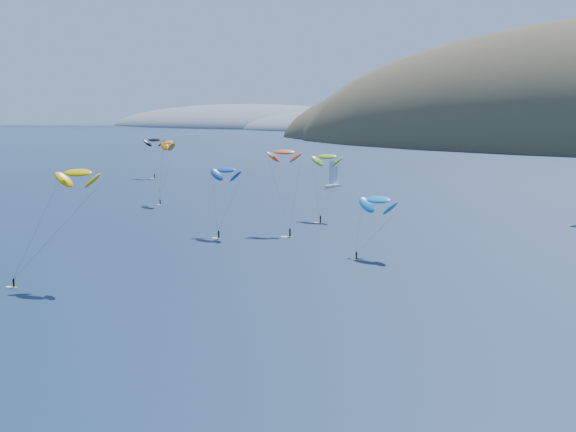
{
  "coord_description": "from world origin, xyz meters",
  "views": [
    {
      "loc": [
        81.1,
        -53.89,
        31.96
      ],
      "look_at": [
        -1.8,
        80.0,
        9.0
      ],
      "focal_mm": 50.0,
      "sensor_mm": 36.0,
      "label": 1
    }
  ],
  "objects": [
    {
      "name": "kitesurfer_9",
      "position": [
        -22.23,
        111.37,
        19.21
      ],
      "size": [
        11.67,
        11.84,
        21.51
      ],
      "rotation": [
        0.0,
        0.0,
        0.44
      ],
      "color": "yellow",
      "rests_on": "ground"
    },
    {
      "name": "kitesurfer_3",
      "position": [
        -23.73,
        135.52,
        16.64
      ],
      "size": [
        8.83,
        12.14,
        19.12
      ],
      "rotation": [
        0.0,
        0.0,
        0.03
      ],
      "color": "yellow",
      "rests_on": "ground"
    },
    {
      "name": "kitesurfer_2",
      "position": [
        -23.4,
        45.17,
        19.26
      ],
      "size": [
        11.29,
        13.02,
        21.65
      ],
      "rotation": [
        0.0,
        0.0,
        0.21
      ],
      "color": "yellow",
      "rests_on": "ground"
    },
    {
      "name": "sailboat",
      "position": [
        -59.4,
        204.49,
        0.92
      ],
      "size": [
        8.96,
        7.71,
        10.95
      ],
      "rotation": [
        0.0,
        0.0,
        -0.14
      ],
      "color": "white",
      "rests_on": "ground"
    },
    {
      "name": "kitesurfer_12",
      "position": [
        -138.81,
        197.31,
        15.44
      ],
      "size": [
        9.64,
        7.51,
        17.93
      ],
      "rotation": [
        0.0,
        0.0,
        0.36
      ],
      "color": "yellow",
      "rests_on": "ground"
    },
    {
      "name": "kitesurfer_1",
      "position": [
        -81.0,
        137.43,
        18.74
      ],
      "size": [
        9.22,
        10.09,
        21.12
      ],
      "rotation": [
        0.0,
        0.0,
        -0.5
      ],
      "color": "yellow",
      "rests_on": "ground"
    },
    {
      "name": "kitesurfer_5",
      "position": [
        11.13,
        94.38,
        11.61
      ],
      "size": [
        10.41,
        10.67,
        14.28
      ],
      "rotation": [
        0.0,
        0.0,
        -0.31
      ],
      "color": "yellow",
      "rests_on": "ground"
    },
    {
      "name": "kitesurfer_10",
      "position": [
        -31.07,
        99.41,
        15.38
      ],
      "size": [
        9.17,
        9.42,
        17.86
      ],
      "rotation": [
        0.0,
        0.0,
        -0.12
      ],
      "color": "yellow",
      "rests_on": "ground"
    },
    {
      "name": "headland",
      "position": [
        -445.26,
        750.08,
        -3.36
      ],
      "size": [
        460.0,
        250.0,
        60.0
      ],
      "color": "slate",
      "rests_on": "ground"
    }
  ]
}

